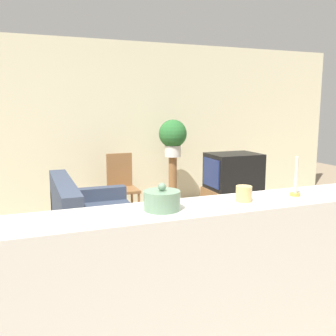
{
  "coord_description": "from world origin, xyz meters",
  "views": [
    {
      "loc": [
        -1.17,
        -2.66,
        1.65
      ],
      "look_at": [
        0.59,
        1.88,
        0.85
      ],
      "focal_mm": 40.0,
      "sensor_mm": 36.0,
      "label": 1
    }
  ],
  "objects_px": {
    "couch": "(96,227)",
    "potted_plant": "(173,136)",
    "wooden_chair": "(121,183)",
    "television": "(233,171)",
    "decorative_bowl": "(162,200)"
  },
  "relations": [
    {
      "from": "television",
      "to": "decorative_bowl",
      "type": "relative_size",
      "value": 3.27
    },
    {
      "from": "television",
      "to": "decorative_bowl",
      "type": "xyz_separation_m",
      "value": [
        -2.01,
        -2.53,
        0.36
      ]
    },
    {
      "from": "couch",
      "to": "wooden_chair",
      "type": "bearing_deg",
      "value": 63.82
    },
    {
      "from": "potted_plant",
      "to": "decorative_bowl",
      "type": "relative_size",
      "value": 2.74
    },
    {
      "from": "wooden_chair",
      "to": "potted_plant",
      "type": "relative_size",
      "value": 1.59
    },
    {
      "from": "television",
      "to": "potted_plant",
      "type": "xyz_separation_m",
      "value": [
        -0.51,
        1.01,
        0.44
      ]
    },
    {
      "from": "couch",
      "to": "television",
      "type": "height_order",
      "value": "television"
    },
    {
      "from": "couch",
      "to": "potted_plant",
      "type": "distance_m",
      "value": 2.24
    },
    {
      "from": "wooden_chair",
      "to": "decorative_bowl",
      "type": "distance_m",
      "value": 3.56
    },
    {
      "from": "wooden_chair",
      "to": "television",
      "type": "bearing_deg",
      "value": -33.62
    },
    {
      "from": "couch",
      "to": "potted_plant",
      "type": "height_order",
      "value": "potted_plant"
    },
    {
      "from": "couch",
      "to": "wooden_chair",
      "type": "xyz_separation_m",
      "value": [
        0.64,
        1.3,
        0.22
      ]
    },
    {
      "from": "television",
      "to": "wooden_chair",
      "type": "relative_size",
      "value": 0.75
    },
    {
      "from": "television",
      "to": "potted_plant",
      "type": "height_order",
      "value": "potted_plant"
    },
    {
      "from": "couch",
      "to": "television",
      "type": "distance_m",
      "value": 2.11
    }
  ]
}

